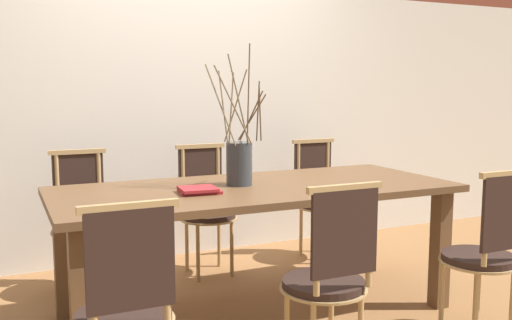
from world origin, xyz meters
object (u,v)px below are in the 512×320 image
at_px(dining_table, 256,203).
at_px(chair_far_center, 320,195).
at_px(chair_near_center, 486,249).
at_px(vase_centerpiece, 239,161).
at_px(book_stack, 199,190).

distance_m(dining_table, chair_far_center, 1.24).
bearing_deg(dining_table, chair_far_center, 41.65).
relative_size(chair_near_center, vase_centerpiece, 1.13).
relative_size(chair_far_center, book_stack, 3.83).
bearing_deg(chair_near_center, book_stack, 150.32).
bearing_deg(chair_far_center, dining_table, 41.65).
bearing_deg(chair_far_center, vase_centerpiece, 37.11).
height_order(chair_far_center, book_stack, chair_far_center).
bearing_deg(book_stack, chair_far_center, 34.57).
relative_size(dining_table, vase_centerpiece, 2.84).
xyz_separation_m(dining_table, chair_near_center, (0.94, -0.82, -0.17)).
distance_m(chair_near_center, vase_centerpiece, 1.41).
distance_m(chair_near_center, book_stack, 1.54).
bearing_deg(vase_centerpiece, dining_table, -40.01).
height_order(vase_centerpiece, book_stack, vase_centerpiece).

